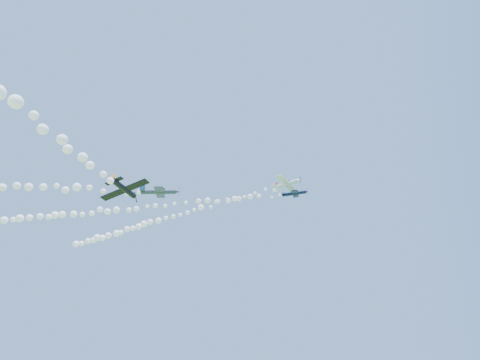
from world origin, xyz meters
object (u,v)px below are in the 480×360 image
(plane_navy, at_px, (295,193))
(plane_grey, at_px, (160,192))
(plane_white, at_px, (287,184))
(plane_black, at_px, (125,189))

(plane_navy, distance_m, plane_grey, 29.85)
(plane_white, relative_size, plane_navy, 1.14)
(plane_white, xyz_separation_m, plane_grey, (-21.69, -17.78, -6.37))
(plane_grey, bearing_deg, plane_white, 15.33)
(plane_navy, xyz_separation_m, plane_black, (-22.26, -31.07, -8.98))
(plane_grey, xyz_separation_m, plane_black, (1.03, -12.85, -4.92))
(plane_navy, relative_size, plane_grey, 0.80)
(plane_navy, relative_size, plane_black, 0.83)
(plane_navy, height_order, plane_black, plane_navy)
(plane_grey, height_order, plane_black, plane_grey)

